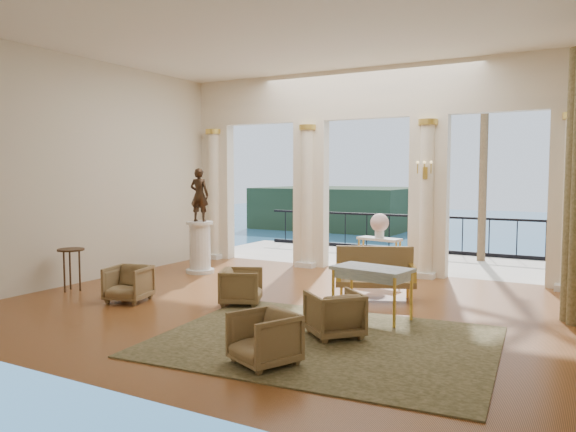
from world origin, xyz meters
The scene contains 21 objects.
floor centered at (0.00, 0.00, 0.00)m, with size 9.00×9.00×0.00m, color #4E2F10.
room_walls centered at (0.00, -1.12, 2.88)m, with size 9.00×9.00×9.00m.
arcade centered at (0.00, 3.82, 2.58)m, with size 9.00×0.56×4.50m.
terrace centered at (0.00, 5.80, -0.05)m, with size 10.00×3.60×0.10m, color #BDB09D.
balustrade centered at (0.00, 7.40, 0.41)m, with size 9.00×0.06×1.03m.
palm_tree centered at (2.00, 6.60, 4.09)m, with size 2.00×2.00×4.50m.
headland centered at (-30.00, 70.00, -3.00)m, with size 22.00×18.00×6.00m, color black.
sea centered at (0.00, 60.00, -6.00)m, with size 160.00×160.00×0.00m, color #216299.
wall_sconce centered at (1.40, 3.51, 2.23)m, with size 0.30×0.11×0.33m.
rug centered at (1.50, -1.46, 0.01)m, with size 4.27×3.32×0.02m, color #31341B.
armchair_a centered at (-2.44, -1.01, 0.34)m, with size 0.66×0.62×0.68m, color #493B22.
armchair_b centered at (1.27, -2.60, 0.34)m, with size 0.66×0.62×0.68m, color #493B22.
armchair_c centered at (1.52, -1.19, 0.34)m, with size 0.67×0.62×0.68m, color #493B22.
armchair_d centered at (-0.62, -0.25, 0.34)m, with size 0.65×0.61×0.67m, color #493B22.
settee centered at (1.17, 1.28, 0.45)m, with size 1.48×1.08×0.90m.
game_table centered at (1.62, -0.07, 0.71)m, with size 1.24×0.81×0.79m.
pedestal centered at (-3.10, 1.80, 0.55)m, with size 0.62×0.62×1.14m.
statue centered at (-3.10, 1.80, 1.72)m, with size 0.43×0.28×1.17m, color #2F2015.
console_table centered at (0.60, 3.05, 0.71)m, with size 0.96×0.53×0.86m.
urn centered at (0.60, 3.05, 1.15)m, with size 0.38×0.38×0.51m.
side_table centered at (-4.00, -0.90, 0.68)m, with size 0.49×0.49×0.79m.
Camera 1 is at (4.59, -7.95, 2.20)m, focal length 35.00 mm.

